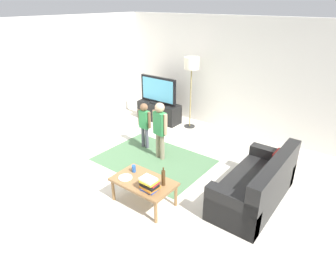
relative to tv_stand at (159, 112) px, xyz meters
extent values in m
plane|color=beige|center=(1.60, -2.30, -0.24)|extent=(7.80, 7.80, 0.00)
cube|color=silver|center=(1.60, 0.70, 1.11)|extent=(6.00, 0.12, 2.70)
cube|color=silver|center=(-1.40, -2.30, 1.11)|extent=(0.12, 6.00, 2.70)
cube|color=#4C724C|center=(1.28, -1.76, -0.24)|extent=(2.20, 1.60, 0.01)
cube|color=black|center=(0.00, 0.00, 0.01)|extent=(1.20, 0.44, 0.50)
cube|color=black|center=(0.00, -0.05, -0.14)|extent=(1.10, 0.32, 0.03)
cube|color=black|center=(0.00, -0.02, 0.27)|extent=(0.44, 0.28, 0.03)
cube|color=black|center=(0.00, -0.02, 0.63)|extent=(1.10, 0.07, 0.68)
cube|color=#59B2D8|center=(0.00, -0.06, 0.63)|extent=(1.00, 0.01, 0.58)
cube|color=black|center=(3.41, -1.79, -0.03)|extent=(0.80, 1.80, 0.42)
cube|color=black|center=(3.71, -1.79, 0.19)|extent=(0.20, 1.80, 0.86)
cube|color=black|center=(3.41, -2.59, 0.06)|extent=(0.80, 0.20, 0.60)
cube|color=black|center=(3.41, -0.99, 0.06)|extent=(0.80, 0.20, 0.60)
cube|color=#B22823|center=(3.56, -1.24, 0.32)|extent=(0.10, 0.32, 0.32)
cylinder|color=#262626|center=(0.90, 0.15, -0.23)|extent=(0.28, 0.28, 0.02)
cylinder|color=#99844C|center=(0.90, 0.15, 0.52)|extent=(0.03, 0.03, 1.50)
cylinder|color=silver|center=(0.90, 0.15, 1.40)|extent=(0.36, 0.36, 0.28)
cylinder|color=#4C4C59|center=(0.69, -1.42, -0.01)|extent=(0.08, 0.08, 0.46)
cylinder|color=#4C4C59|center=(0.80, -1.41, -0.01)|extent=(0.08, 0.08, 0.46)
cube|color=#338C4C|center=(0.74, -1.41, 0.42)|extent=(0.22, 0.12, 0.40)
sphere|color=brown|center=(0.74, -1.41, 0.70)|extent=(0.17, 0.17, 0.17)
cylinder|color=brown|center=(0.60, -1.42, 0.44)|extent=(0.06, 0.06, 0.36)
cylinder|color=brown|center=(0.89, -1.41, 0.44)|extent=(0.06, 0.06, 0.36)
cylinder|color=gray|center=(1.26, -1.59, 0.03)|extent=(0.09, 0.09, 0.55)
cylinder|color=gray|center=(1.39, -1.61, 0.03)|extent=(0.09, 0.09, 0.55)
cube|color=#338C4C|center=(1.33, -1.60, 0.53)|extent=(0.28, 0.18, 0.47)
sphere|color=tan|center=(1.33, -1.60, 0.87)|extent=(0.19, 0.19, 0.19)
cylinder|color=tan|center=(1.16, -1.57, 0.56)|extent=(0.07, 0.07, 0.42)
cylinder|color=tan|center=(1.49, -1.63, 0.56)|extent=(0.07, 0.07, 0.42)
cube|color=olive|center=(2.04, -2.91, 0.16)|extent=(1.00, 0.60, 0.04)
cylinder|color=olive|center=(1.59, -3.16, -0.05)|extent=(0.05, 0.05, 0.38)
cylinder|color=olive|center=(2.49, -3.16, -0.05)|extent=(0.05, 0.05, 0.38)
cylinder|color=olive|center=(1.59, -2.66, -0.05)|extent=(0.05, 0.05, 0.38)
cylinder|color=olive|center=(2.49, -2.66, -0.05)|extent=(0.05, 0.05, 0.38)
cube|color=#334CA5|center=(2.28, -3.04, 0.19)|extent=(0.23, 0.20, 0.03)
cube|color=orange|center=(2.27, -3.02, 0.22)|extent=(0.26, 0.24, 0.04)
cube|color=black|center=(2.28, -3.04, 0.26)|extent=(0.27, 0.19, 0.04)
cube|color=red|center=(2.26, -3.02, 0.30)|extent=(0.28, 0.17, 0.03)
cube|color=yellow|center=(2.27, -3.04, 0.33)|extent=(0.23, 0.20, 0.03)
cube|color=white|center=(2.27, -3.04, 0.36)|extent=(0.24, 0.19, 0.04)
cylinder|color=#4C3319|center=(2.36, -2.81, 0.30)|extent=(0.06, 0.06, 0.25)
cylinder|color=#4C3319|center=(2.36, -2.81, 0.46)|extent=(0.02, 0.02, 0.06)
cube|color=black|center=(2.09, -2.79, 0.19)|extent=(0.18, 0.11, 0.02)
cylinder|color=#2659B2|center=(1.74, -2.81, 0.24)|extent=(0.07, 0.07, 0.12)
cylinder|color=white|center=(1.76, -3.03, 0.18)|extent=(0.22, 0.22, 0.02)
cube|color=silver|center=(1.78, -3.03, 0.19)|extent=(0.15, 0.05, 0.01)
camera|label=1|loc=(4.68, -5.73, 2.76)|focal=31.09mm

